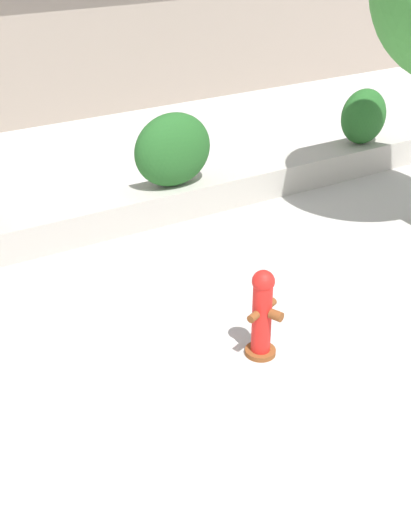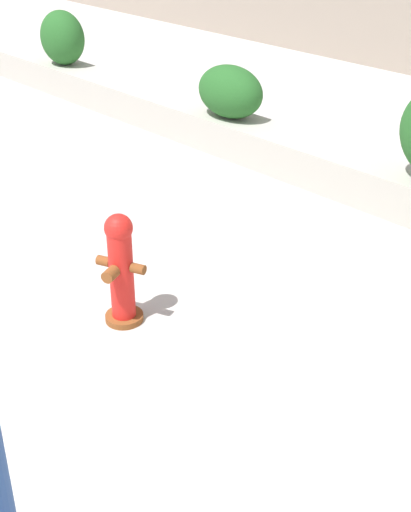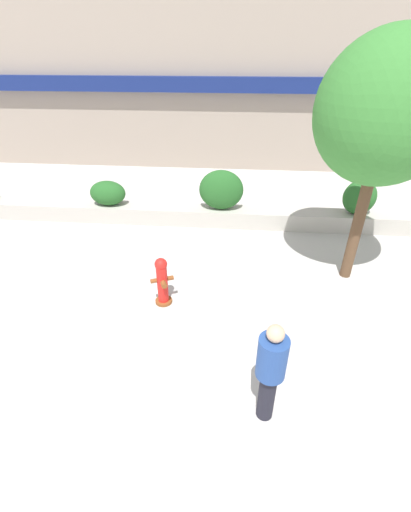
{
  "view_description": "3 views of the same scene",
  "coord_description": "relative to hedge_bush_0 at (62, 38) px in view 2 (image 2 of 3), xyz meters",
  "views": [
    {
      "loc": [
        -3.3,
        -3.24,
        4.82
      ],
      "look_at": [
        0.6,
        3.29,
        0.75
      ],
      "focal_mm": 50.0,
      "sensor_mm": 36.0,
      "label": 1
    },
    {
      "loc": [
        5.1,
        -1.12,
        3.73
      ],
      "look_at": [
        0.85,
        2.98,
        0.44
      ],
      "focal_mm": 50.0,
      "sensor_mm": 36.0,
      "label": 2
    },
    {
      "loc": [
        2.04,
        -3.42,
        4.62
      ],
      "look_at": [
        1.42,
        3.33,
        0.46
      ],
      "focal_mm": 24.0,
      "sensor_mm": 36.0,
      "label": 3
    }
  ],
  "objects": [
    {
      "name": "hedge_bush_0",
      "position": [
        0.0,
        0.0,
        0.0
      ],
      "size": [
        0.93,
        0.7,
        0.94
      ],
      "primitive_type": "ellipsoid",
      "color": "#235B23",
      "rests_on": "planter_wall_low"
    },
    {
      "name": "planter_wall_low",
      "position": [
        5.93,
        0.0,
        -0.72
      ],
      "size": [
        18.0,
        0.7,
        0.5
      ],
      "primitive_type": "cube",
      "color": "#B7B2A8",
      "rests_on": "ground"
    },
    {
      "name": "fire_hydrant",
      "position": [
        6.57,
        -3.86,
        -0.42
      ],
      "size": [
        0.47,
        0.48,
        1.08
      ],
      "color": "brown",
      "rests_on": "ground"
    },
    {
      "name": "hedge_bush_1",
      "position": [
        4.15,
        0.0,
        -0.1
      ],
      "size": [
        1.07,
        0.7,
        0.74
      ],
      "primitive_type": "ellipsoid",
      "color": "#235B23",
      "rests_on": "planter_wall_low"
    }
  ]
}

